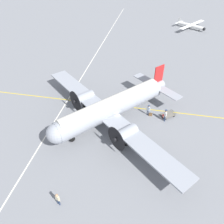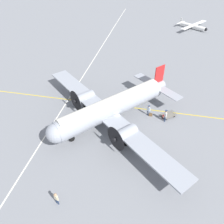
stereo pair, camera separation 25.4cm
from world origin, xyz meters
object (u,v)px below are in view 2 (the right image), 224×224
(airliner_main, at_px, (109,108))
(suitcase_near_door, at_px, (164,117))
(suitcase_upright_spare, at_px, (151,115))
(baggage_cart, at_px, (168,115))
(passenger_boarding, at_px, (149,109))
(ramp_agent, at_px, (166,114))
(crew_foreground, at_px, (56,198))
(light_aircraft_distant, at_px, (193,26))

(airliner_main, bearing_deg, suitcase_near_door, 150.54)
(suitcase_upright_spare, xyz_separation_m, baggage_cart, (2.41, 0.37, 0.03))
(baggage_cart, bearing_deg, suitcase_near_door, -0.92)
(passenger_boarding, bearing_deg, ramp_agent, -166.87)
(passenger_boarding, bearing_deg, airliner_main, 60.32)
(suitcase_near_door, bearing_deg, crew_foreground, -122.77)
(airliner_main, bearing_deg, ramp_agent, 145.78)
(light_aircraft_distant, bearing_deg, baggage_cart, -64.11)
(passenger_boarding, bearing_deg, baggage_cart, -142.38)
(crew_foreground, relative_size, suitcase_upright_spare, 3.15)
(airliner_main, distance_m, ramp_agent, 7.55)
(suitcase_upright_spare, height_order, baggage_cart, baggage_cart)
(suitcase_upright_spare, distance_m, baggage_cart, 2.44)
(crew_foreground, xyz_separation_m, light_aircraft_distant, (16.26, 54.30, -0.14))
(baggage_cart, bearing_deg, airliner_main, -16.94)
(suitcase_upright_spare, bearing_deg, passenger_boarding, 163.81)
(suitcase_upright_spare, relative_size, baggage_cart, 0.24)
(suitcase_near_door, relative_size, light_aircraft_distant, 0.06)
(passenger_boarding, bearing_deg, crew_foreground, 96.16)
(suitcase_near_door, distance_m, light_aircraft_distant, 40.29)
(ramp_agent, bearing_deg, suitcase_upright_spare, -124.00)
(suitcase_upright_spare, bearing_deg, light_aircraft_distant, 77.64)
(airliner_main, bearing_deg, light_aircraft_distant, -156.87)
(airliner_main, xyz_separation_m, suitcase_near_door, (7.10, 2.46, -2.23))
(passenger_boarding, relative_size, light_aircraft_distant, 0.17)
(light_aircraft_distant, bearing_deg, suitcase_near_door, -64.83)
(baggage_cart, height_order, light_aircraft_distant, light_aircraft_distant)
(passenger_boarding, xyz_separation_m, baggage_cart, (2.78, 0.26, -0.76))
(suitcase_near_door, distance_m, suitcase_upright_spare, 1.83)
(ramp_agent, height_order, suitcase_near_door, ramp_agent)
(suitcase_near_door, xyz_separation_m, baggage_cart, (0.59, 0.44, 0.02))
(passenger_boarding, distance_m, light_aircraft_distant, 40.54)
(ramp_agent, xyz_separation_m, suitcase_near_door, (-0.10, 0.62, -0.89))
(suitcase_near_door, xyz_separation_m, light_aircraft_distant, (6.86, 39.69, 0.60))
(baggage_cart, bearing_deg, light_aircraft_distant, -136.64)
(crew_foreground, distance_m, passenger_boarding, 16.44)
(airliner_main, bearing_deg, passenger_boarding, 159.61)
(airliner_main, relative_size, ramp_agent, 11.64)
(airliner_main, relative_size, passenger_boarding, 12.94)
(ramp_agent, bearing_deg, passenger_boarding, -123.47)
(crew_foreground, height_order, suitcase_upright_spare, crew_foreground)
(passenger_boarding, relative_size, baggage_cart, 0.76)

